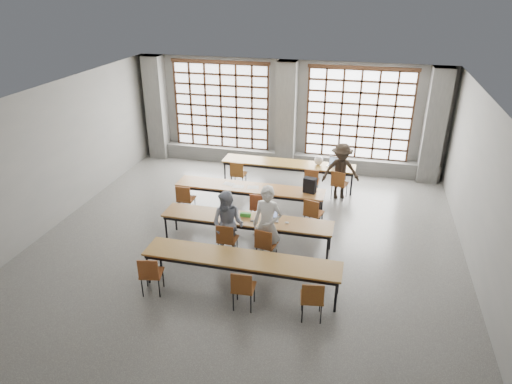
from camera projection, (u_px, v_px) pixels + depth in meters
floor at (244, 248)px, 10.76m from camera, size 11.00×11.00×0.00m
ceiling at (242, 101)px, 9.27m from camera, size 11.00×11.00×0.00m
wall_back at (288, 114)px, 14.85m from camera, size 10.00×0.00×10.00m
wall_front at (116, 368)px, 5.18m from camera, size 10.00×0.00×10.00m
wall_left at (46, 160)px, 11.10m from camera, size 0.00×11.00×11.00m
wall_right at (489, 205)px, 8.93m from camera, size 0.00×11.00×11.00m
column_left at (157, 108)px, 15.58m from camera, size 0.60×0.55×3.50m
column_mid at (286, 117)px, 14.60m from camera, size 0.60×0.55×3.50m
column_right at (434, 127)px, 13.63m from camera, size 0.60×0.55×3.50m
window_left at (221, 106)px, 15.20m from camera, size 3.32×0.12×3.00m
window_right at (359, 115)px, 14.23m from camera, size 3.32×0.12×3.00m
sill_ledge at (285, 160)px, 15.31m from camera, size 9.80×0.35×0.50m
desk_row_a at (288, 165)px, 13.76m from camera, size 4.00×0.70×0.73m
desk_row_b at (250, 189)px, 12.18m from camera, size 4.00×0.70×0.73m
desk_row_c at (247, 221)px, 10.59m from camera, size 4.00×0.70×0.73m
desk_row_d at (241, 261)px, 9.09m from camera, size 4.00×0.70×0.73m
chair_back_left at (238, 172)px, 13.57m from camera, size 0.43×0.43×0.88m
chair_back_mid at (312, 179)px, 13.09m from camera, size 0.42×0.43×0.88m
chair_back_right at (339, 182)px, 12.92m from camera, size 0.51×0.51×0.88m
chair_mid_left at (185, 197)px, 12.02m from camera, size 0.42×0.43×0.88m
chair_mid_centre at (259, 205)px, 11.59m from camera, size 0.43×0.43×0.88m
chair_mid_right at (313, 211)px, 11.29m from camera, size 0.51×0.52×0.88m
chair_front_left at (226, 237)px, 10.16m from camera, size 0.43×0.43×0.88m
chair_front_right at (265, 242)px, 9.96m from camera, size 0.49×0.49×0.88m
chair_near_left at (150, 272)px, 8.96m from camera, size 0.49×0.50×0.88m
chair_near_mid at (243, 286)px, 8.55m from camera, size 0.44×0.45×0.88m
chair_near_right at (312, 297)px, 8.27m from camera, size 0.48×0.48×0.88m
student_male at (267, 225)px, 9.92m from camera, size 0.70×0.50×1.80m
student_female at (228, 225)px, 10.16m from camera, size 0.83×0.68×1.58m
student_back at (341, 171)px, 12.91m from camera, size 1.18×0.86×1.64m
laptop_front at (270, 216)px, 10.51m from camera, size 0.42×0.38×0.26m
laptop_back at (334, 164)px, 13.51m from camera, size 0.41×0.37×0.26m
mouse at (287, 223)px, 10.33m from camera, size 0.10×0.07×0.04m
green_box at (246, 215)px, 10.62m from camera, size 0.25×0.09×0.09m
phone at (253, 221)px, 10.43m from camera, size 0.14×0.10×0.01m
paper_sheet_a at (229, 184)px, 12.32m from camera, size 0.33×0.26×0.00m
paper_sheet_b at (238, 186)px, 12.17m from camera, size 0.31×0.22×0.00m
paper_sheet_c at (253, 187)px, 12.13m from camera, size 0.33×0.26×0.00m
backpack at (310, 185)px, 11.76m from camera, size 0.35×0.26×0.40m
plastic_bag at (319, 160)px, 13.52m from camera, size 0.30×0.27×0.29m
red_pouch at (152, 271)px, 9.05m from camera, size 0.20×0.08×0.06m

